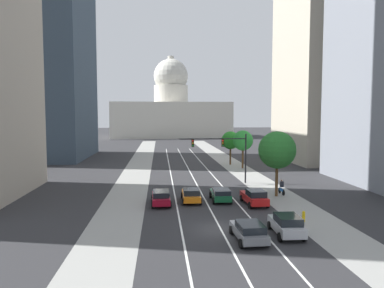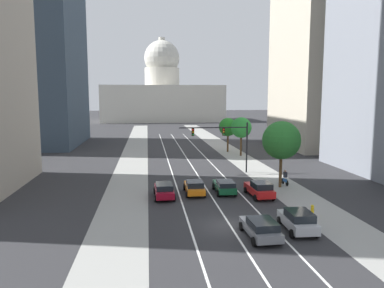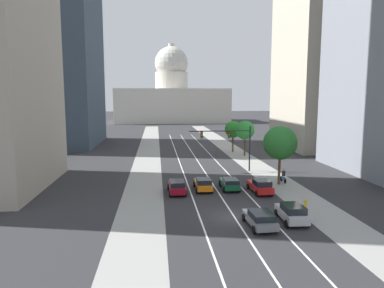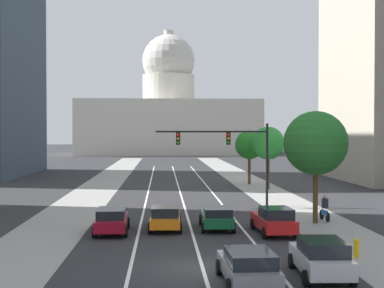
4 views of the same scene
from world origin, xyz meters
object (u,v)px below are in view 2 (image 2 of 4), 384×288
at_px(car_silver, 298,220).
at_px(traffic_signal_mast, 225,137).
at_px(fire_hydrant, 312,210).
at_px(capitol_building, 162,96).
at_px(cyclist, 285,178).
at_px(car_red, 260,189).
at_px(street_tree_near_right, 281,140).
at_px(car_crimson, 164,190).
at_px(car_orange, 194,187).
at_px(street_tree_mid_right, 228,127).
at_px(car_green, 225,186).
at_px(street_tree_far_right, 241,128).
at_px(car_gray, 261,228).

distance_m(car_silver, traffic_signal_mast, 21.47).
xyz_separation_m(car_silver, fire_hydrant, (2.67, 3.37, -0.36)).
xyz_separation_m(capitol_building, cyclist, (8.97, -113.75, -9.05)).
relative_size(car_red, street_tree_near_right, 0.63).
bearing_deg(car_silver, cyclist, -15.11).
bearing_deg(car_silver, car_crimson, 44.44).
bearing_deg(fire_hydrant, car_silver, -128.44).
distance_m(traffic_signal_mast, cyclist, 9.78).
bearing_deg(car_crimson, street_tree_near_right, -79.15).
height_order(car_crimson, car_orange, car_crimson).
height_order(car_crimson, street_tree_mid_right, street_tree_mid_right).
xyz_separation_m(car_red, car_crimson, (-9.34, 0.88, -0.04)).
bearing_deg(car_orange, capitol_building, 0.08).
xyz_separation_m(car_silver, street_tree_mid_right, (3.34, 39.15, 3.60)).
distance_m(car_silver, car_green, 11.62).
height_order(car_red, fire_hydrant, car_red).
xyz_separation_m(car_crimson, traffic_signal_mast, (8.34, 10.82, 3.90)).
relative_size(car_silver, street_tree_mid_right, 0.69).
distance_m(car_crimson, car_green, 6.29).
height_order(car_red, car_crimson, car_red).
distance_m(cyclist, street_tree_mid_right, 25.60).
bearing_deg(traffic_signal_mast, capitol_building, 91.98).
xyz_separation_m(street_tree_far_right, street_tree_near_right, (-1.11, -21.50, 0.44)).
height_order(cyclist, street_tree_far_right, street_tree_far_right).
distance_m(car_crimson, car_orange, 3.25).
xyz_separation_m(car_silver, car_green, (-3.11, 11.20, -0.08)).
distance_m(car_green, street_tree_far_right, 24.83).
relative_size(car_gray, street_tree_far_right, 0.68).
bearing_deg(capitol_building, cyclist, -85.49).
xyz_separation_m(fire_hydrant, street_tree_far_right, (1.87, 31.11, 4.24)).
bearing_deg(fire_hydrant, street_tree_mid_right, 88.93).
bearing_deg(street_tree_mid_right, car_orange, -108.91).
bearing_deg(car_green, car_silver, -163.26).
height_order(car_gray, street_tree_far_right, street_tree_far_right).
relative_size(street_tree_mid_right, street_tree_near_right, 0.84).
bearing_deg(car_orange, car_red, -105.57).
relative_size(car_red, car_silver, 1.09).
height_order(car_orange, car_gray, car_orange).
bearing_deg(fire_hydrant, traffic_signal_mast, 101.67).
relative_size(cyclist, street_tree_far_right, 0.27).
bearing_deg(car_crimson, car_silver, -138.87).
xyz_separation_m(car_green, street_tree_far_right, (7.66, 23.29, 3.96)).
xyz_separation_m(fire_hydrant, street_tree_near_right, (0.76, 9.61, 4.69)).
bearing_deg(car_orange, fire_hydrant, -130.64).
xyz_separation_m(car_crimson, car_gray, (6.23, -11.23, -0.02)).
relative_size(capitol_building, cyclist, 27.38).
bearing_deg(capitol_building, car_green, -89.24).
xyz_separation_m(car_orange, street_tree_mid_right, (9.56, 27.92, 3.69)).
bearing_deg(car_silver, street_tree_near_right, -12.61).
xyz_separation_m(capitol_building, car_gray, (1.56, -128.52, -9.16)).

